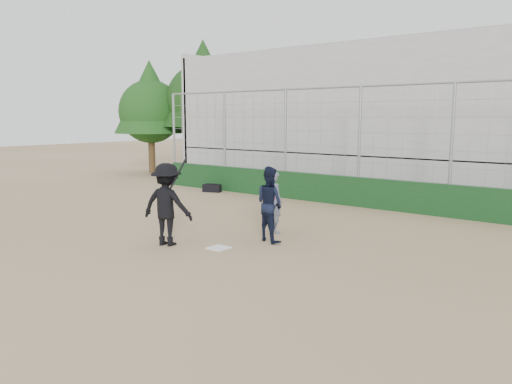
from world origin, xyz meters
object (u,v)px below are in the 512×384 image
Objects in this scene: batter_at_plate at (167,204)px; catcher_crouched at (269,216)px; umpire at (274,205)px; equipment_bag at (212,188)px.

batter_at_plate is 1.68× the size of catcher_crouched.
catcher_crouched is at bearing 142.34° from umpire.
batter_at_plate is 2.88m from umpire.
equipment_bag is at bearing 125.97° from batter_at_plate.
catcher_crouched reaches higher than equipment_bag.
batter_at_plate is at bearing -54.03° from equipment_bag.
umpire reaches higher than catcher_crouched.
umpire is at bearing 64.69° from batter_at_plate.
umpire is at bearing -34.44° from equipment_bag.
umpire is (1.23, 2.60, -0.24)m from batter_at_plate.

